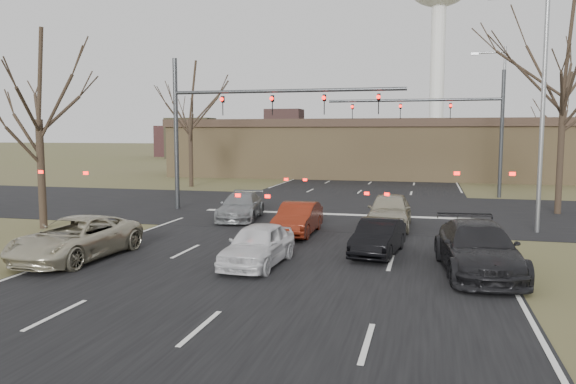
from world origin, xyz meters
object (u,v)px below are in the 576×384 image
car_grey_ahead (241,206)px  car_red_ahead (298,219)px  streetlight_right_far (500,111)px  car_charcoal_sedan (478,249)px  car_black_hatch (378,237)px  mast_arm_far (455,118)px  car_white_sedan (258,245)px  building (400,148)px  car_silver_ahead (390,211)px  streetlight_right_near (539,96)px  mast_arm_near (234,114)px  car_silver_suv (76,239)px

car_grey_ahead → car_red_ahead: car_red_ahead is taller
streetlight_right_far → car_charcoal_sedan: (-3.28, -24.69, -4.84)m
car_black_hatch → car_grey_ahead: car_grey_ahead is taller
mast_arm_far → car_black_hatch: 19.56m
streetlight_right_far → car_white_sedan: 27.55m
building → car_red_ahead: (-2.50, -30.76, -2.02)m
building → car_silver_ahead: building is taller
car_grey_ahead → building: bearing=70.2°
car_white_sedan → car_silver_ahead: 8.71m
car_black_hatch → car_silver_ahead: 5.50m
car_white_sedan → streetlight_right_far: bearing=71.5°
car_white_sedan → car_red_ahead: (0.00, 5.50, -0.01)m
car_white_sedan → car_red_ahead: bearing=92.7°
building → car_grey_ahead: (-6.00, -27.66, -2.03)m
streetlight_right_near → car_white_sedan: 13.39m
building → streetlight_right_near: bearing=-76.3°
car_black_hatch → car_grey_ahead: (-7.00, 6.13, 0.03)m
building → mast_arm_near: mast_arm_near is taller
car_silver_ahead → car_black_hatch: bearing=-90.3°
streetlight_right_far → car_silver_suv: 30.75m
streetlight_right_far → mast_arm_near: bearing=-136.1°
streetlight_right_far → car_silver_suv: streetlight_right_far is taller
car_silver_suv → mast_arm_near: bearing=87.1°
mast_arm_near → building: bearing=73.9°
car_white_sedan → car_grey_ahead: car_white_sedan is taller
building → mast_arm_far: mast_arm_far is taller
car_silver_suv → car_white_sedan: bearing=9.3°
car_white_sedan → mast_arm_near: bearing=115.5°
streetlight_right_near → car_grey_ahead: bearing=178.5°
building → streetlight_right_near: 28.97m
mast_arm_far → streetlight_right_near: (2.64, -13.00, 0.57)m
car_black_hatch → car_silver_ahead: (0.00, 5.50, 0.15)m
car_silver_suv → car_black_hatch: size_ratio=1.36×
car_white_sedan → car_charcoal_sedan: size_ratio=0.75×
mast_arm_near → streetlight_right_near: streetlight_right_near is taller
car_white_sedan → car_silver_ahead: (3.50, 7.97, 0.10)m
car_charcoal_sedan → car_silver_ahead: bearing=106.3°
building → car_black_hatch: 33.87m
mast_arm_far → car_black_hatch: mast_arm_far is taller
building → car_grey_ahead: building is taller
car_red_ahead → car_silver_ahead: size_ratio=0.88×
streetlight_right_near → mast_arm_far: bearing=101.5°
mast_arm_near → car_black_hatch: (8.23, -8.79, -4.47)m
car_red_ahead → car_silver_ahead: bearing=35.0°
mast_arm_near → car_grey_ahead: 5.32m
car_charcoal_sedan → car_grey_ahead: (-10.05, 8.03, -0.12)m
car_grey_ahead → car_red_ahead: (3.50, -3.10, 0.01)m
mast_arm_near → car_charcoal_sedan: mast_arm_near is taller
car_white_sedan → car_silver_ahead: car_silver_ahead is taller
car_silver_suv → car_grey_ahead: 9.58m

